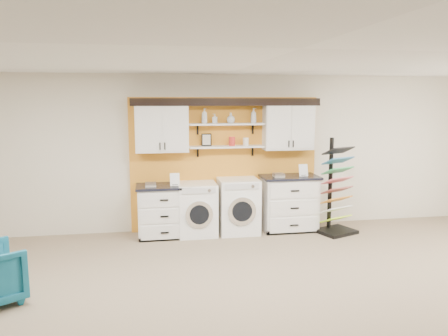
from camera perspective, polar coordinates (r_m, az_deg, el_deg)
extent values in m
plane|color=white|center=(4.03, 10.07, 15.13)|extent=(10.00, 10.00, 0.00)
plane|color=beige|center=(7.95, 0.07, 2.02)|extent=(10.00, 0.00, 10.00)
cube|color=orange|center=(7.94, 0.11, 0.56)|extent=(3.40, 0.07, 2.40)
cube|color=white|center=(7.60, -8.14, 5.24)|extent=(0.90, 0.34, 0.84)
cube|color=white|center=(7.42, -9.81, 5.12)|extent=(0.42, 0.01, 0.78)
cube|color=white|center=(7.43, -6.40, 5.20)|extent=(0.42, 0.01, 0.78)
cube|color=white|center=(7.98, 8.37, 5.41)|extent=(0.90, 0.34, 0.84)
cube|color=white|center=(7.75, 7.22, 5.33)|extent=(0.42, 0.01, 0.78)
cube|color=white|center=(7.89, 10.29, 5.32)|extent=(0.42, 0.01, 0.78)
cube|color=white|center=(7.74, 0.32, 2.80)|extent=(1.32, 0.28, 0.03)
cube|color=white|center=(7.71, 0.32, 5.76)|extent=(1.32, 0.28, 0.03)
cube|color=black|center=(7.71, 0.30, 8.73)|extent=(3.30, 0.40, 0.10)
cube|color=black|center=(7.53, 0.55, 8.27)|extent=(3.30, 0.04, 0.04)
cube|color=black|center=(7.72, -2.31, 3.71)|extent=(0.18, 0.02, 0.22)
cube|color=beige|center=(7.71, -2.30, 3.70)|extent=(0.14, 0.01, 0.18)
cylinder|color=red|center=(7.75, 1.05, 3.51)|extent=(0.11, 0.11, 0.16)
cylinder|color=silver|center=(7.80, 2.86, 3.46)|extent=(0.10, 0.10, 0.14)
cube|color=white|center=(7.68, -7.87, -5.67)|extent=(0.87, 0.60, 0.87)
cube|color=black|center=(7.53, -7.74, -9.13)|extent=(0.87, 0.06, 0.07)
cube|color=black|center=(7.58, -7.94, -2.35)|extent=(0.92, 0.66, 0.04)
cube|color=white|center=(7.31, -7.84, -4.14)|extent=(0.79, 0.02, 0.24)
cube|color=white|center=(7.38, -7.79, -6.26)|extent=(0.79, 0.02, 0.24)
cube|color=white|center=(7.46, -7.75, -8.33)|extent=(0.79, 0.02, 0.24)
cube|color=white|center=(8.05, 8.48, -4.66)|extent=(0.96, 0.60, 0.96)
cube|color=black|center=(7.92, 9.01, -8.22)|extent=(0.96, 0.06, 0.07)
cube|color=black|center=(7.95, 8.56, -1.14)|extent=(1.02, 0.66, 0.04)
cube|color=white|center=(7.70, 9.23, -2.94)|extent=(0.87, 0.02, 0.27)
cube|color=white|center=(7.77, 9.17, -5.17)|extent=(0.87, 0.02, 0.27)
cube|color=white|center=(7.85, 9.12, -7.36)|extent=(0.87, 0.02, 0.27)
cube|color=white|center=(7.71, -3.54, -5.33)|extent=(0.66, 0.66, 0.92)
cube|color=silver|center=(7.29, -3.29, -2.98)|extent=(0.56, 0.02, 0.10)
cylinder|color=silver|center=(7.39, -3.26, -6.07)|extent=(0.47, 0.05, 0.47)
cylinder|color=black|center=(7.36, -3.24, -6.12)|extent=(0.33, 0.03, 0.33)
cube|color=white|center=(7.81, 1.84, -4.94)|extent=(0.70, 0.66, 0.97)
cube|color=silver|center=(7.40, 2.38, -2.43)|extent=(0.59, 0.02, 0.10)
cylinder|color=silver|center=(7.49, 2.36, -5.65)|extent=(0.49, 0.05, 0.49)
cylinder|color=black|center=(7.47, 2.40, -5.70)|extent=(0.35, 0.03, 0.35)
cube|color=black|center=(8.12, 14.41, -8.01)|extent=(0.76, 0.70, 0.06)
cube|color=black|center=(8.05, 13.71, -1.96)|extent=(0.07, 0.07, 1.64)
cube|color=#BFFF1A|center=(8.07, 14.37, -6.44)|extent=(0.58, 0.46, 0.15)
cube|color=silver|center=(8.03, 14.42, -5.24)|extent=(0.58, 0.46, 0.15)
cube|color=#BB6C16|center=(7.99, 14.47, -4.02)|extent=(0.58, 0.46, 0.15)
cube|color=brown|center=(7.95, 14.51, -2.79)|extent=(0.58, 0.46, 0.15)
cube|color=#CA595E|center=(7.92, 14.56, -1.56)|extent=(0.58, 0.46, 0.15)
cube|color=green|center=(7.89, 14.61, -0.31)|extent=(0.58, 0.46, 0.15)
cube|color=teal|center=(7.86, 14.66, 0.95)|extent=(0.58, 0.46, 0.15)
cube|color=black|center=(7.84, 14.71, 2.21)|extent=(0.58, 0.46, 0.15)
imported|color=silver|center=(7.64, -2.58, 6.81)|extent=(0.14, 0.14, 0.26)
imported|color=silver|center=(7.67, -1.20, 6.47)|extent=(0.10, 0.10, 0.17)
imported|color=silver|center=(7.72, 0.90, 6.55)|extent=(0.18, 0.18, 0.18)
imported|color=silver|center=(7.80, 3.88, 6.84)|extent=(0.12, 0.12, 0.26)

